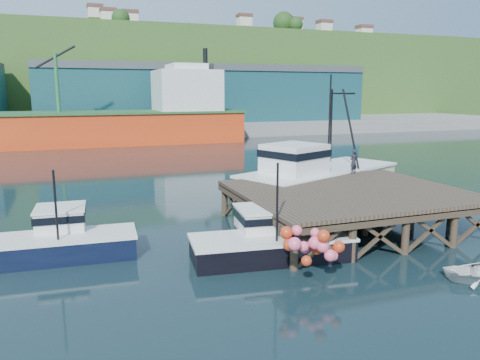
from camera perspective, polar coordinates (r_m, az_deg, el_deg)
name	(u,v)px	position (r m, az deg, el deg)	size (l,w,h in m)	color
ground	(257,237)	(24.40, 2.04, -6.99)	(300.00, 300.00, 0.00)	black
wharf	(351,194)	(26.25, 13.43, -1.63)	(12.00, 10.00, 2.62)	brown
far_quay	(119,126)	(92.18, -14.58, 6.41)	(160.00, 40.00, 2.00)	gray
warehouse_mid	(120,97)	(86.98, -14.43, 9.80)	(28.00, 16.00, 9.00)	#1A5558
warehouse_right	(274,96)	(94.82, 4.20, 10.16)	(30.00, 16.00, 9.00)	#1A5558
cargo_ship	(71,121)	(69.66, -19.86, 6.73)	(55.50, 10.00, 13.75)	#EE4316
hillside	(104,77)	(121.90, -16.22, 12.01)	(220.00, 50.00, 22.00)	#2D511E
boat_navy	(60,239)	(22.92, -21.05, -6.72)	(6.81, 3.77, 4.18)	black
boat_black	(270,239)	(21.45, 3.66, -7.22)	(7.53, 6.28, 4.49)	black
trawler	(317,175)	(32.69, 9.32, 0.61)	(13.53, 9.27, 8.55)	beige
dockworker	(354,161)	(31.53, 13.67, 2.21)	(0.58, 0.38, 1.59)	black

